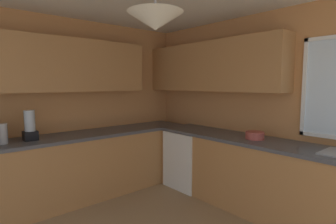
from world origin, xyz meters
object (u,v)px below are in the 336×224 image
Objects in this scene: dishwasher at (191,159)px; kettle at (2,134)px; bowl at (255,135)px; blender_appliance at (30,127)px.

dishwasher is 3.65× the size of kettle.
bowl is 0.62× the size of blender_appliance.
dishwasher is 1.17m from bowl.
bowl is 2.70m from blender_appliance.
kettle is at bearing -105.24° from dishwasher.
dishwasher is 3.78× the size of bowl.
kettle reaches higher than bowl.
kettle is 0.30m from blender_appliance.
blender_appliance is at bearing -129.39° from bowl.
blender_appliance is (-1.71, -2.09, 0.12)m from bowl.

